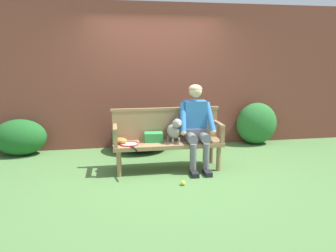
# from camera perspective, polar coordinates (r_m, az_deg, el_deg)

# --- Properties ---
(ground_plane) EXTENTS (40.00, 40.00, 0.00)m
(ground_plane) POSITION_cam_1_polar(r_m,az_deg,el_deg) (5.09, 0.00, -7.67)
(ground_plane) COLOR #4C753D
(brick_garden_fence) EXTENTS (8.00, 0.30, 2.72)m
(brick_garden_fence) POSITION_cam_1_polar(r_m,az_deg,el_deg) (6.33, -2.39, 8.81)
(brick_garden_fence) COLOR brown
(brick_garden_fence) RESTS_ON ground
(hedge_bush_mid_left) EXTENTS (1.15, 0.98, 0.59)m
(hedge_bush_mid_left) POSITION_cam_1_polar(r_m,az_deg,el_deg) (6.05, -4.63, -1.56)
(hedge_bush_mid_left) COLOR #194C1E
(hedge_bush_mid_left) RESTS_ON ground
(hedge_bush_mid_right) EXTENTS (0.82, 0.56, 0.84)m
(hedge_bush_mid_right) POSITION_cam_1_polar(r_m,az_deg,el_deg) (6.69, 15.43, 0.43)
(hedge_bush_mid_right) COLOR #286B2D
(hedge_bush_mid_right) RESTS_ON ground
(hedge_bush_far_left) EXTENTS (0.92, 0.57, 0.65)m
(hedge_bush_far_left) POSITION_cam_1_polar(r_m,az_deg,el_deg) (6.29, -24.77, -1.85)
(hedge_bush_far_left) COLOR #1E5B23
(hedge_bush_far_left) RESTS_ON ground
(garden_bench) EXTENTS (1.68, 0.49, 0.44)m
(garden_bench) POSITION_cam_1_polar(r_m,az_deg,el_deg) (4.97, 0.00, -3.49)
(garden_bench) COLOR #93704C
(garden_bench) RESTS_ON ground
(bench_backrest) EXTENTS (1.72, 0.06, 0.50)m
(bench_backrest) POSITION_cam_1_polar(r_m,az_deg,el_deg) (5.10, -0.41, 0.54)
(bench_backrest) COLOR #93704C
(bench_backrest) RESTS_ON garden_bench
(bench_armrest_left_end) EXTENTS (0.06, 0.49, 0.28)m
(bench_armrest_left_end) POSITION_cam_1_polar(r_m,az_deg,el_deg) (4.76, -9.36, -1.14)
(bench_armrest_left_end) COLOR #93704C
(bench_armrest_left_end) RESTS_ON garden_bench
(bench_armrest_right_end) EXTENTS (0.06, 0.49, 0.28)m
(bench_armrest_right_end) POSITION_cam_1_polar(r_m,az_deg,el_deg) (5.02, 9.20, -0.43)
(bench_armrest_right_end) COLOR #93704C
(bench_armrest_right_end) RESTS_ON garden_bench
(person_seated) EXTENTS (0.56, 0.64, 1.31)m
(person_seated) POSITION_cam_1_polar(r_m,az_deg,el_deg) (4.97, 4.97, 0.42)
(person_seated) COLOR black
(person_seated) RESTS_ON ground
(dog_on_bench) EXTENTS (0.25, 0.38, 0.38)m
(dog_on_bench) POSITION_cam_1_polar(r_m,az_deg,el_deg) (4.90, 1.17, -0.70)
(dog_on_bench) COLOR gray
(dog_on_bench) RESTS_ON garden_bench
(tennis_racket) EXTENTS (0.34, 0.58, 0.03)m
(tennis_racket) POSITION_cam_1_polar(r_m,az_deg,el_deg) (4.82, -6.81, -3.22)
(tennis_racket) COLOR red
(tennis_racket) RESTS_ON garden_bench
(baseball_glove) EXTENTS (0.27, 0.24, 0.09)m
(baseball_glove) POSITION_cam_1_polar(r_m,az_deg,el_deg) (4.91, -8.51, -2.56)
(baseball_glove) COLOR #9E6B2D
(baseball_glove) RESTS_ON garden_bench
(sports_bag) EXTENTS (0.29, 0.22, 0.14)m
(sports_bag) POSITION_cam_1_polar(r_m,az_deg,el_deg) (4.97, -2.57, -1.96)
(sports_bag) COLOR #2D8E42
(sports_bag) RESTS_ON garden_bench
(tennis_ball) EXTENTS (0.07, 0.07, 0.07)m
(tennis_ball) POSITION_cam_1_polar(r_m,az_deg,el_deg) (4.48, 2.68, -10.05)
(tennis_ball) COLOR #CCDB33
(tennis_ball) RESTS_ON ground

